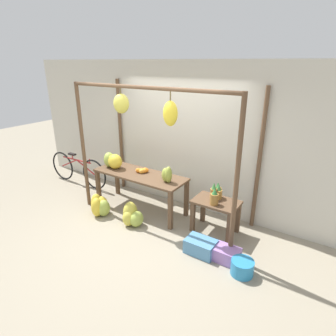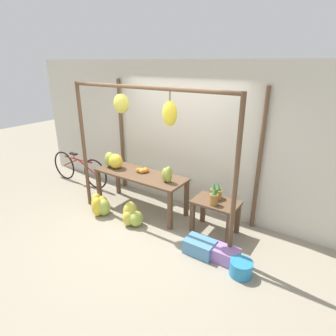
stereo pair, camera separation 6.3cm
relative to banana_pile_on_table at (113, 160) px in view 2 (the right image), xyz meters
name	(u,v)px [view 2 (the right image)]	position (x,y,z in m)	size (l,w,h in m)	color
ground_plane	(140,232)	(1.15, -0.60, -0.91)	(20.00, 20.00, 0.00)	gray
shop_wall_back	(183,137)	(1.15, 0.76, 0.49)	(8.00, 0.08, 2.80)	beige
stall_awning	(155,131)	(1.13, -0.12, 0.78)	(3.13, 1.21, 2.43)	brown
display_table_main	(140,179)	(0.64, 0.05, -0.26)	(1.85, 0.65, 0.76)	brown
display_table_side	(216,209)	(2.20, 0.12, -0.46)	(0.76, 0.50, 0.59)	brown
banana_pile_on_table	(113,160)	(0.00, 0.00, 0.00)	(0.51, 0.35, 0.30)	gold
orange_pile	(143,170)	(0.66, 0.11, -0.10)	(0.21, 0.20, 0.09)	orange
pineapple_cluster	(216,194)	(2.17, 0.15, -0.20)	(0.21, 0.40, 0.30)	#A3702D
banana_pile_ground_left	(100,206)	(0.13, -0.56, -0.72)	(0.43, 0.42, 0.42)	#9EB247
banana_pile_ground_right	(132,216)	(0.87, -0.49, -0.73)	(0.43, 0.37, 0.43)	#9EB247
fruit_crate_white	(200,247)	(2.26, -0.53, -0.80)	(0.46, 0.31, 0.23)	#4C84B2
blue_bucket	(241,268)	(2.95, -0.63, -0.80)	(0.31, 0.31, 0.22)	teal
parked_bicycle	(79,169)	(-1.37, 0.20, -0.54)	(1.78, 0.09, 0.75)	black
papaya_pile	(167,175)	(1.30, 0.00, -0.02)	(0.25, 0.20, 0.30)	#93A33D
fruit_crate_purple	(224,255)	(2.65, -0.48, -0.81)	(0.41, 0.28, 0.21)	#9970B7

